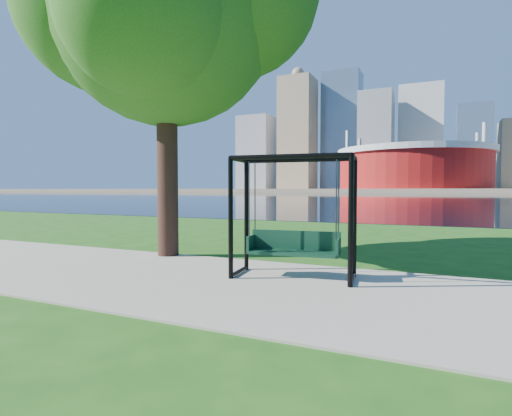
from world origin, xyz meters
The scene contains 8 objects.
ground centered at (0.00, 0.00, 0.00)m, with size 900.00×900.00×0.00m, color #1E5114.
path centered at (0.00, -0.50, 0.01)m, with size 120.00×4.00×0.03m, color #9E937F.
river centered at (0.00, 102.00, 0.01)m, with size 900.00×180.00×0.02m, color black.
far_bank centered at (0.00, 306.00, 1.00)m, with size 900.00×228.00×2.00m, color #937F60.
stadium centered at (-10.00, 235.00, 14.23)m, with size 83.00×83.00×32.00m.
skyline centered at (-4.27, 319.39, 35.89)m, with size 392.00×66.00×96.50m.
swing centered at (0.60, 0.29, 1.02)m, with size 2.14×1.12×2.10m.
park_tree centered at (-2.84, 1.35, 5.70)m, with size 6.61×5.97×8.20m.
Camera 1 is at (2.83, -6.16, 1.53)m, focal length 28.00 mm.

